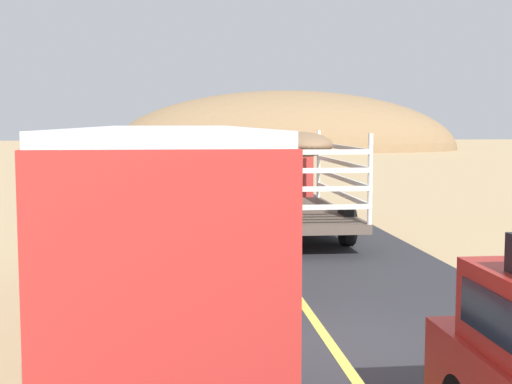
# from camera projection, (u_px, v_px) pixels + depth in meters

# --- Properties ---
(ground_plane) EXTENTS (240.00, 240.00, 0.00)m
(ground_plane) POSITION_uv_depth(u_px,v_px,m) (330.00, 344.00, 10.69)
(ground_plane) COLOR tan
(road_surface) EXTENTS (8.00, 120.00, 0.02)m
(road_surface) POSITION_uv_depth(u_px,v_px,m) (330.00, 344.00, 10.69)
(road_surface) COLOR #2D2D33
(road_surface) RESTS_ON ground
(road_centre_line) EXTENTS (0.16, 117.60, 0.00)m
(road_centre_line) POSITION_uv_depth(u_px,v_px,m) (330.00, 343.00, 10.69)
(road_centre_line) COLOR #D8CC4C
(road_centre_line) RESTS_ON road_surface
(livestock_truck) EXTENTS (2.53, 9.70, 3.02)m
(livestock_truck) POSITION_uv_depth(u_px,v_px,m) (282.00, 169.00, 23.38)
(livestock_truck) COLOR #B2332D
(livestock_truck) RESTS_ON road_surface
(bus) EXTENTS (2.54, 10.00, 3.21)m
(bus) POSITION_uv_depth(u_px,v_px,m) (169.00, 221.00, 11.33)
(bus) COLOR red
(bus) RESTS_ON road_surface
(car_far) EXTENTS (1.90, 4.62, 1.93)m
(car_far) POSITION_uv_depth(u_px,v_px,m) (218.00, 154.00, 49.89)
(car_far) COLOR silver
(car_far) RESTS_ON road_surface
(distant_hill) EXTENTS (40.64, 19.60, 13.88)m
(distant_hill) POSITION_uv_depth(u_px,v_px,m) (287.00, 150.00, 83.55)
(distant_hill) COLOR #8D6E4C
(distant_hill) RESTS_ON ground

